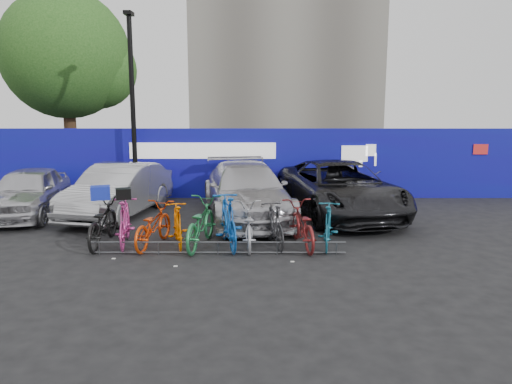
{
  "coord_description": "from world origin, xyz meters",
  "views": [
    {
      "loc": [
        0.85,
        -11.1,
        3.3
      ],
      "look_at": [
        0.83,
        2.0,
        0.92
      ],
      "focal_mm": 35.0,
      "sensor_mm": 36.0,
      "label": 1
    }
  ],
  "objects_px": {
    "tree": "(72,58)",
    "bike_8": "(302,225)",
    "car_3": "(340,189)",
    "bike_5": "(228,221)",
    "bike_4": "(200,223)",
    "bike_6": "(248,226)",
    "bike_7": "(274,225)",
    "bike_0": "(102,222)",
    "bike_3": "(178,225)",
    "car_0": "(28,192)",
    "bike_1": "(125,222)",
    "lamppost": "(133,103)",
    "bike_9": "(328,226)",
    "car_2": "(246,191)",
    "bike_rack": "(218,247)",
    "bike_2": "(153,225)",
    "car_1": "(118,190)"
  },
  "relations": [
    {
      "from": "tree",
      "to": "car_2",
      "type": "distance_m",
      "value": 11.08
    },
    {
      "from": "bike_3",
      "to": "bike_5",
      "type": "relative_size",
      "value": 0.81
    },
    {
      "from": "car_1",
      "to": "bike_9",
      "type": "xyz_separation_m",
      "value": [
        5.67,
        -3.23,
        -0.24
      ]
    },
    {
      "from": "bike_0",
      "to": "bike_1",
      "type": "bearing_deg",
      "value": 175.88
    },
    {
      "from": "bike_rack",
      "to": "bike_0",
      "type": "relative_size",
      "value": 2.71
    },
    {
      "from": "car_0",
      "to": "lamppost",
      "type": "bearing_deg",
      "value": 34.61
    },
    {
      "from": "bike_2",
      "to": "bike_4",
      "type": "bearing_deg",
      "value": -169.22
    },
    {
      "from": "car_1",
      "to": "car_3",
      "type": "xyz_separation_m",
      "value": [
        6.48,
        0.11,
        0.03
      ]
    },
    {
      "from": "car_2",
      "to": "lamppost",
      "type": "bearing_deg",
      "value": 137.15
    },
    {
      "from": "bike_7",
      "to": "tree",
      "type": "bearing_deg",
      "value": -62.83
    },
    {
      "from": "car_0",
      "to": "bike_4",
      "type": "distance_m",
      "value": 6.2
    },
    {
      "from": "bike_2",
      "to": "bike_rack",
      "type": "bearing_deg",
      "value": 169.69
    },
    {
      "from": "bike_0",
      "to": "bike_3",
      "type": "xyz_separation_m",
      "value": [
        1.77,
        -0.09,
        -0.04
      ]
    },
    {
      "from": "tree",
      "to": "bike_8",
      "type": "relative_size",
      "value": 3.97
    },
    {
      "from": "car_1",
      "to": "bike_7",
      "type": "bearing_deg",
      "value": -23.71
    },
    {
      "from": "car_3",
      "to": "bike_6",
      "type": "height_order",
      "value": "car_3"
    },
    {
      "from": "car_1",
      "to": "bike_2",
      "type": "xyz_separation_m",
      "value": [
        1.64,
        -3.14,
        -0.26
      ]
    },
    {
      "from": "tree",
      "to": "bike_4",
      "type": "height_order",
      "value": "tree"
    },
    {
      "from": "car_0",
      "to": "bike_8",
      "type": "height_order",
      "value": "car_0"
    },
    {
      "from": "car_2",
      "to": "car_1",
      "type": "bearing_deg",
      "value": 166.53
    },
    {
      "from": "lamppost",
      "to": "bike_5",
      "type": "xyz_separation_m",
      "value": [
        3.4,
        -5.42,
        -2.66
      ]
    },
    {
      "from": "car_1",
      "to": "bike_6",
      "type": "relative_size",
      "value": 2.43
    },
    {
      "from": "bike_5",
      "to": "bike_8",
      "type": "relative_size",
      "value": 1.04
    },
    {
      "from": "car_1",
      "to": "bike_5",
      "type": "distance_m",
      "value": 4.66
    },
    {
      "from": "bike_6",
      "to": "bike_7",
      "type": "xyz_separation_m",
      "value": [
        0.61,
        0.01,
        0.01
      ]
    },
    {
      "from": "tree",
      "to": "bike_9",
      "type": "bearing_deg",
      "value": -47.45
    },
    {
      "from": "car_2",
      "to": "bike_9",
      "type": "height_order",
      "value": "car_2"
    },
    {
      "from": "car_0",
      "to": "bike_0",
      "type": "bearing_deg",
      "value": -50.58
    },
    {
      "from": "tree",
      "to": "bike_2",
      "type": "xyz_separation_m",
      "value": [
        5.23,
        -10.0,
        -4.57
      ]
    },
    {
      "from": "tree",
      "to": "bike_3",
      "type": "xyz_separation_m",
      "value": [
        5.8,
        -9.99,
        -4.57
      ]
    },
    {
      "from": "bike_0",
      "to": "bike_2",
      "type": "xyz_separation_m",
      "value": [
        1.2,
        -0.11,
        -0.05
      ]
    },
    {
      "from": "car_3",
      "to": "bike_5",
      "type": "height_order",
      "value": "car_3"
    },
    {
      "from": "car_1",
      "to": "bike_3",
      "type": "bearing_deg",
      "value": -43.07
    },
    {
      "from": "tree",
      "to": "bike_rack",
      "type": "xyz_separation_m",
      "value": [
        6.77,
        -10.66,
        -4.91
      ]
    },
    {
      "from": "bike_1",
      "to": "bike_7",
      "type": "bearing_deg",
      "value": 170.15
    },
    {
      "from": "bike_rack",
      "to": "bike_6",
      "type": "distance_m",
      "value": 0.96
    },
    {
      "from": "lamppost",
      "to": "bike_1",
      "type": "xyz_separation_m",
      "value": [
        0.99,
        -5.28,
        -2.72
      ]
    },
    {
      "from": "bike_rack",
      "to": "bike_8",
      "type": "distance_m",
      "value": 2.01
    },
    {
      "from": "car_1",
      "to": "bike_3",
      "type": "distance_m",
      "value": 3.84
    },
    {
      "from": "car_0",
      "to": "bike_1",
      "type": "relative_size",
      "value": 2.29
    },
    {
      "from": "bike_4",
      "to": "bike_6",
      "type": "distance_m",
      "value": 1.09
    },
    {
      "from": "bike_1",
      "to": "car_0",
      "type": "bearing_deg",
      "value": -48.39
    },
    {
      "from": "bike_4",
      "to": "bike_6",
      "type": "xyz_separation_m",
      "value": [
        1.09,
        0.01,
        -0.06
      ]
    },
    {
      "from": "bike_9",
      "to": "lamppost",
      "type": "bearing_deg",
      "value": -33.37
    },
    {
      "from": "car_1",
      "to": "bike_3",
      "type": "xyz_separation_m",
      "value": [
        2.21,
        -3.13,
        -0.26
      ]
    },
    {
      "from": "car_3",
      "to": "bike_0",
      "type": "xyz_separation_m",
      "value": [
        -6.03,
        -3.15,
        -0.25
      ]
    },
    {
      "from": "bike_4",
      "to": "bike_1",
      "type": "bearing_deg",
      "value": 6.12
    },
    {
      "from": "car_2",
      "to": "bike_8",
      "type": "distance_m",
      "value": 3.25
    },
    {
      "from": "tree",
      "to": "bike_5",
      "type": "distance_m",
      "value": 13.03
    },
    {
      "from": "bike_1",
      "to": "bike_3",
      "type": "distance_m",
      "value": 1.24
    }
  ]
}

